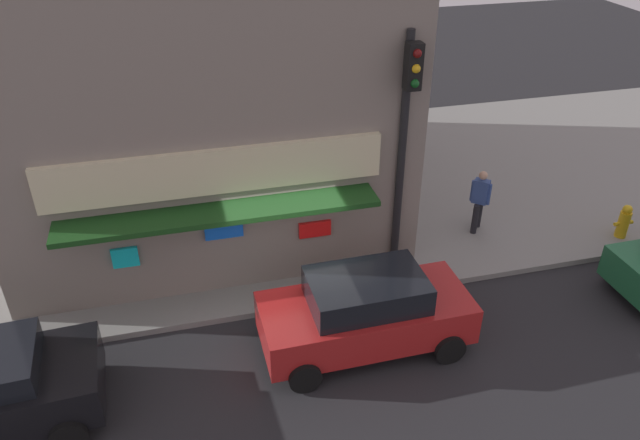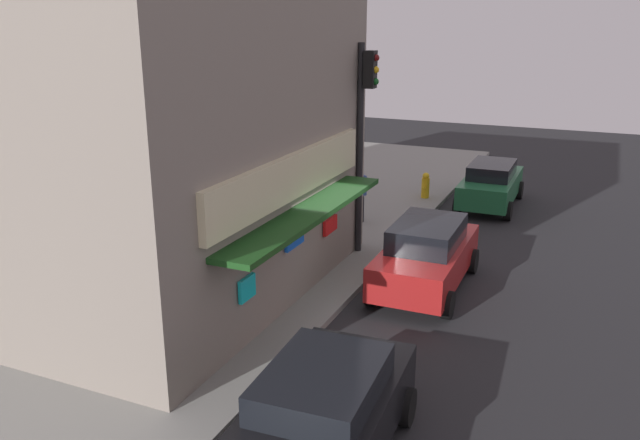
{
  "view_description": "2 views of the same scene",
  "coord_description": "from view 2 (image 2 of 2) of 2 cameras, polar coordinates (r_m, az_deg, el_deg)",
  "views": [
    {
      "loc": [
        -2.01,
        -10.35,
        8.84
      ],
      "look_at": [
        0.91,
        1.06,
        1.64
      ],
      "focal_mm": 34.22,
      "sensor_mm": 36.0,
      "label": 1
    },
    {
      "loc": [
        -13.53,
        -5.04,
        6.47
      ],
      "look_at": [
        0.66,
        1.21,
        1.6
      ],
      "focal_mm": 36.64,
      "sensor_mm": 36.0,
      "label": 2
    }
  ],
  "objects": [
    {
      "name": "ground_plane",
      "position": [
        15.82,
        3.07,
        -6.73
      ],
      "size": [
        54.92,
        54.92,
        0.0
      ],
      "primitive_type": "plane",
      "color": "#232326"
    },
    {
      "name": "sidewalk",
      "position": [
        18.16,
        -12.6,
        -3.63
      ],
      "size": [
        36.61,
        10.48,
        0.15
      ],
      "primitive_type": "cube",
      "color": "gray",
      "rests_on": "ground_plane"
    },
    {
      "name": "corner_building",
      "position": [
        16.41,
        -17.66,
        9.2
      ],
      "size": [
        9.25,
        10.25,
        8.41
      ],
      "color": "gray",
      "rests_on": "sidewalk"
    },
    {
      "name": "traffic_light",
      "position": [
        17.51,
        3.83,
        8.47
      ],
      "size": [
        0.32,
        0.58,
        5.67
      ],
      "color": "black",
      "rests_on": "sidewalk"
    },
    {
      "name": "fire_hydrant",
      "position": [
        23.91,
        9.2,
        2.99
      ],
      "size": [
        0.53,
        0.29,
        0.93
      ],
      "color": "gold",
      "rests_on": "sidewalk"
    },
    {
      "name": "trash_can",
      "position": [
        14.44,
        -8.07,
        -6.95
      ],
      "size": [
        0.47,
        0.47,
        0.81
      ],
      "primitive_type": "cylinder",
      "color": "#2D2D2D",
      "rests_on": "sidewalk"
    },
    {
      "name": "pedestrian",
      "position": [
        20.88,
        3.45,
        2.46
      ],
      "size": [
        0.47,
        0.49,
        1.72
      ],
      "color": "black",
      "rests_on": "sidewalk"
    },
    {
      "name": "parked_car_green",
      "position": [
        23.73,
        14.7,
        3.08
      ],
      "size": [
        4.19,
        1.92,
        1.57
      ],
      "color": "#1E6038",
      "rests_on": "ground_plane"
    },
    {
      "name": "parked_car_red",
      "position": [
        16.2,
        9.27,
        -3.02
      ],
      "size": [
        4.25,
        2.04,
        1.71
      ],
      "color": "#AD1E1E",
      "rests_on": "ground_plane"
    },
    {
      "name": "parked_car_black",
      "position": [
        10.04,
        0.23,
        -16.66
      ],
      "size": [
        4.17,
        2.26,
        1.61
      ],
      "color": "black",
      "rests_on": "ground_plane"
    }
  ]
}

